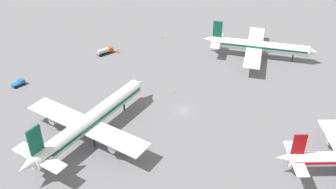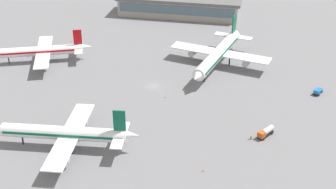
{
  "view_description": "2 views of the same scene",
  "coord_description": "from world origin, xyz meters",
  "px_view_note": "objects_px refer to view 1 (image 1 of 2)",
  "views": [
    {
      "loc": [
        29.5,
        -97.96,
        73.68
      ],
      "look_at": [
        -5.19,
        -0.14,
        4.39
      ],
      "focal_mm": 43.01,
      "sensor_mm": 36.0,
      "label": 1
    },
    {
      "loc": [
        -34.45,
        145.61,
        78.32
      ],
      "look_at": [
        -7.06,
        9.38,
        2.36
      ],
      "focal_mm": 50.29,
      "sensor_mm": 36.0,
      "label": 2
    }
  ],
  "objects_px": {
    "airplane_taxiing": "(90,121)",
    "fuel_truck": "(105,51)",
    "ground_crew_worker": "(118,51)",
    "safety_cone_mid_apron": "(162,37)",
    "safety_cone_far_side": "(174,92)",
    "airplane_at_gate": "(258,46)",
    "pushback_tractor": "(19,83)"
  },
  "relations": [
    {
      "from": "airplane_at_gate",
      "to": "ground_crew_worker",
      "type": "bearing_deg",
      "value": -169.91
    },
    {
      "from": "airplane_at_gate",
      "to": "safety_cone_far_side",
      "type": "relative_size",
      "value": 71.78
    },
    {
      "from": "fuel_truck",
      "to": "safety_cone_mid_apron",
      "type": "xyz_separation_m",
      "value": [
        15.99,
        20.76,
        -1.09
      ]
    },
    {
      "from": "ground_crew_worker",
      "to": "safety_cone_far_side",
      "type": "relative_size",
      "value": 2.78
    },
    {
      "from": "airplane_taxiing",
      "to": "fuel_truck",
      "type": "xyz_separation_m",
      "value": [
        -19.11,
        46.2,
        -4.1
      ]
    },
    {
      "from": "airplane_at_gate",
      "to": "fuel_truck",
      "type": "xyz_separation_m",
      "value": [
        -55.97,
        -17.15,
        -3.37
      ]
    },
    {
      "from": "safety_cone_far_side",
      "to": "safety_cone_mid_apron",
      "type": "bearing_deg",
      "value": 115.76
    },
    {
      "from": "airplane_taxiing",
      "to": "pushback_tractor",
      "type": "relative_size",
      "value": 10.24
    },
    {
      "from": "ground_crew_worker",
      "to": "safety_cone_far_side",
      "type": "bearing_deg",
      "value": -166.66
    },
    {
      "from": "pushback_tractor",
      "to": "ground_crew_worker",
      "type": "relative_size",
      "value": 2.87
    },
    {
      "from": "airplane_at_gate",
      "to": "fuel_truck",
      "type": "height_order",
      "value": "airplane_at_gate"
    },
    {
      "from": "airplane_taxiing",
      "to": "pushback_tractor",
      "type": "distance_m",
      "value": 39.98
    },
    {
      "from": "ground_crew_worker",
      "to": "fuel_truck",
      "type": "bearing_deg",
      "value": 79.91
    },
    {
      "from": "airplane_taxiing",
      "to": "safety_cone_far_side",
      "type": "bearing_deg",
      "value": -13.83
    },
    {
      "from": "safety_cone_mid_apron",
      "to": "fuel_truck",
      "type": "bearing_deg",
      "value": -127.6
    },
    {
      "from": "airplane_taxiing",
      "to": "ground_crew_worker",
      "type": "xyz_separation_m",
      "value": [
        -14.95,
        48.94,
        -4.64
      ]
    },
    {
      "from": "airplane_taxiing",
      "to": "pushback_tractor",
      "type": "height_order",
      "value": "airplane_taxiing"
    },
    {
      "from": "ground_crew_worker",
      "to": "airplane_at_gate",
      "type": "bearing_deg",
      "value": -117.91
    },
    {
      "from": "ground_crew_worker",
      "to": "safety_cone_mid_apron",
      "type": "height_order",
      "value": "ground_crew_worker"
    },
    {
      "from": "fuel_truck",
      "to": "safety_cone_far_side",
      "type": "xyz_separation_m",
      "value": [
        34.17,
        -16.91,
        -1.09
      ]
    },
    {
      "from": "pushback_tractor",
      "to": "fuel_truck",
      "type": "bearing_deg",
      "value": -5.84
    },
    {
      "from": "ground_crew_worker",
      "to": "safety_cone_far_side",
      "type": "xyz_separation_m",
      "value": [
        30.02,
        -19.64,
        -0.55
      ]
    },
    {
      "from": "pushback_tractor",
      "to": "safety_cone_far_side",
      "type": "xyz_separation_m",
      "value": [
        51.46,
        13.38,
        -0.67
      ]
    },
    {
      "from": "fuel_truck",
      "to": "safety_cone_far_side",
      "type": "bearing_deg",
      "value": -83.26
    },
    {
      "from": "airplane_taxiing",
      "to": "fuel_truck",
      "type": "bearing_deg",
      "value": 35.85
    },
    {
      "from": "ground_crew_worker",
      "to": "safety_cone_mid_apron",
      "type": "xyz_separation_m",
      "value": [
        11.84,
        18.03,
        -0.55
      ]
    },
    {
      "from": "airplane_at_gate",
      "to": "pushback_tractor",
      "type": "height_order",
      "value": "airplane_at_gate"
    },
    {
      "from": "airplane_taxiing",
      "to": "ground_crew_worker",
      "type": "relative_size",
      "value": 29.39
    },
    {
      "from": "airplane_taxiing",
      "to": "pushback_tractor",
      "type": "xyz_separation_m",
      "value": [
        -36.39,
        15.91,
        -4.52
      ]
    },
    {
      "from": "pushback_tractor",
      "to": "safety_cone_far_side",
      "type": "distance_m",
      "value": 53.17
    },
    {
      "from": "airplane_at_gate",
      "to": "safety_cone_far_side",
      "type": "distance_m",
      "value": 40.68
    },
    {
      "from": "fuel_truck",
      "to": "safety_cone_mid_apron",
      "type": "relative_size",
      "value": 10.53
    }
  ]
}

